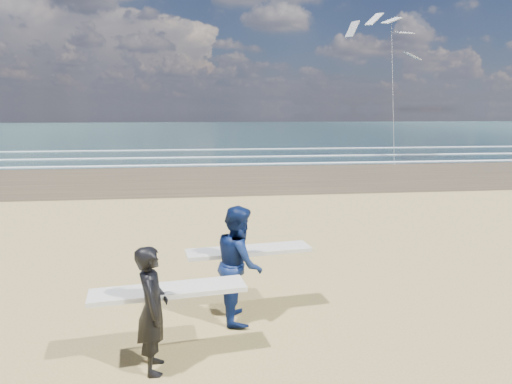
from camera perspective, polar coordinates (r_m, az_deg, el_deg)
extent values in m
cube|color=#172D34|center=(80.99, 7.14, 7.72)|extent=(220.00, 100.00, 0.02)
cube|color=white|center=(35.49, 26.92, 3.52)|extent=(220.00, 0.50, 0.05)
cube|color=white|center=(39.46, 23.14, 4.38)|extent=(220.00, 0.50, 0.05)
cube|color=white|center=(45.17, 19.02, 5.30)|extent=(220.00, 0.50, 0.05)
imported|color=black|center=(6.52, -12.83, -14.10)|extent=(0.47, 0.68, 1.78)
cube|color=silver|center=(6.78, -10.86, -11.97)|extent=(2.25, 0.82, 0.07)
imported|color=#0E1E50|center=(7.80, -2.10, -8.90)|extent=(0.76, 0.97, 1.98)
cube|color=silver|center=(8.11, -0.90, -7.31)|extent=(2.25, 0.79, 0.07)
cube|color=slate|center=(31.21, 16.90, 3.41)|extent=(0.12, 0.12, 0.10)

